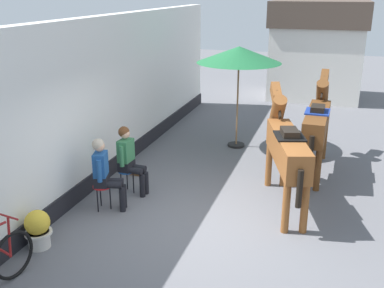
% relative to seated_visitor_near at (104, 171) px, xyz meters
% --- Properties ---
extents(ground_plane, '(40.00, 40.00, 0.00)m').
position_rel_seated_visitor_near_xyz_m(ground_plane, '(1.71, 2.94, -0.78)').
color(ground_plane, slate).
extents(pub_facade_wall, '(0.34, 14.00, 3.40)m').
position_rel_seated_visitor_near_xyz_m(pub_facade_wall, '(-0.83, 1.44, 0.76)').
color(pub_facade_wall, white).
rests_on(pub_facade_wall, ground_plane).
extents(distant_cottage, '(3.40, 2.60, 3.50)m').
position_rel_seated_visitor_near_xyz_m(distant_cottage, '(3.11, 10.60, 1.02)').
color(distant_cottage, silver).
rests_on(distant_cottage, ground_plane).
extents(seated_visitor_near, '(0.61, 0.48, 1.39)m').
position_rel_seated_visitor_near_xyz_m(seated_visitor_near, '(0.00, 0.00, 0.00)').
color(seated_visitor_near, red).
rests_on(seated_visitor_near, ground_plane).
extents(seated_visitor_far, '(0.61, 0.49, 1.39)m').
position_rel_seated_visitor_near_xyz_m(seated_visitor_far, '(0.12, 0.79, 0.00)').
color(seated_visitor_far, '#194C99').
rests_on(seated_visitor_far, ground_plane).
extents(saddled_horse_near, '(1.14, 2.91, 2.06)m').
position_rel_seated_visitor_near_xyz_m(saddled_horse_near, '(3.11, 1.23, 0.38)').
color(saddled_horse_near, brown).
rests_on(saddled_horse_near, ground_plane).
extents(saddled_horse_far, '(0.52, 3.00, 2.06)m').
position_rel_seated_visitor_near_xyz_m(saddled_horse_far, '(3.57, 3.14, 0.38)').
color(saddled_horse_far, brown).
rests_on(saddled_horse_far, ground_plane).
extents(flower_planter_near, '(0.43, 0.43, 0.64)m').
position_rel_seated_visitor_near_xyz_m(flower_planter_near, '(-0.40, -1.52, -0.44)').
color(flower_planter_near, beige).
rests_on(flower_planter_near, ground_plane).
extents(cafe_parasol, '(2.10, 2.10, 2.58)m').
position_rel_seated_visitor_near_xyz_m(cafe_parasol, '(1.55, 4.25, 1.59)').
color(cafe_parasol, black).
rests_on(cafe_parasol, ground_plane).
extents(satchel_bag, '(0.28, 0.13, 0.20)m').
position_rel_seated_visitor_near_xyz_m(satchel_bag, '(-0.16, 1.67, -0.68)').
color(satchel_bag, brown).
rests_on(satchel_bag, ground_plane).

